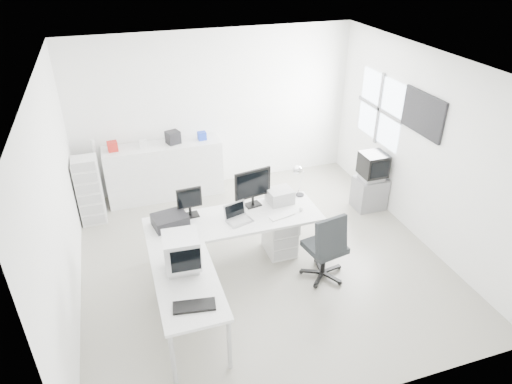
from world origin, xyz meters
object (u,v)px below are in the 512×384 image
object	(u,v)px
drawer_pedestal	(280,234)
office_chair	(325,244)
filing_cabinet	(90,190)
side_desk	(190,307)
lcd_monitor_large	(253,188)
tv_cabinet	(369,193)
crt_tv	(373,167)
lcd_monitor_small	(190,202)
laptop	(239,214)
main_desk	(235,241)
sideboard	(165,171)
inkjet_printer	(170,220)
laser_printer	(280,196)
crt_monitor	(182,253)

from	to	relation	value
drawer_pedestal	office_chair	world-z (taller)	office_chair
filing_cabinet	side_desk	bearing A→B (deg)	-70.14
lcd_monitor_large	office_chair	bearing A→B (deg)	-62.33
tv_cabinet	crt_tv	size ratio (longest dim) A/B	1.10
side_desk	filing_cabinet	size ratio (longest dim) A/B	1.29
lcd_monitor_small	office_chair	xyz separation A→B (m)	(1.62, -0.91, -0.42)
lcd_monitor_large	drawer_pedestal	bearing A→B (deg)	-40.47
laptop	tv_cabinet	distance (m)	2.75
main_desk	side_desk	world-z (taller)	same
lcd_monitor_small	main_desk	bearing A→B (deg)	-28.05
side_desk	sideboard	xyz separation A→B (m)	(0.20, 3.32, 0.12)
main_desk	laptop	bearing A→B (deg)	-63.43
lcd_monitor_small	office_chair	distance (m)	1.91
main_desk	tv_cabinet	distance (m)	2.71
inkjet_printer	laser_printer	world-z (taller)	laser_printer
inkjet_printer	office_chair	bearing A→B (deg)	-31.88
laptop	filing_cabinet	bearing A→B (deg)	119.46
laptop	inkjet_printer	bearing A→B (deg)	151.38
main_desk	inkjet_printer	size ratio (longest dim) A/B	5.43
lcd_monitor_large	filing_cabinet	bearing A→B (deg)	134.47
inkjet_printer	crt_monitor	distance (m)	0.96
laptop	side_desk	bearing A→B (deg)	-148.08
sideboard	drawer_pedestal	bearing A→B (deg)	-58.20
drawer_pedestal	crt_tv	xyz separation A→B (m)	(1.90, 0.70, 0.48)
filing_cabinet	sideboard	bearing A→B (deg)	17.91
lcd_monitor_small	side_desk	bearing A→B (deg)	-106.14
crt_monitor	filing_cabinet	distance (m)	2.90
filing_cabinet	lcd_monitor_large	bearing A→B (deg)	-34.81
main_desk	crt_tv	size ratio (longest dim) A/B	4.80
lcd_monitor_small	crt_tv	size ratio (longest dim) A/B	0.86
laser_printer	tv_cabinet	xyz separation A→B (m)	(1.85, 0.53, -0.57)
crt_monitor	side_desk	bearing A→B (deg)	-86.31
filing_cabinet	crt_monitor	bearing A→B (deg)	-68.44
side_desk	drawer_pedestal	distance (m)	1.93
main_desk	drawer_pedestal	distance (m)	0.71
sideboard	filing_cabinet	size ratio (longest dim) A/B	1.84
lcd_monitor_large	sideboard	distance (m)	2.27
lcd_monitor_large	inkjet_printer	bearing A→B (deg)	176.40
crt_monitor	sideboard	size ratio (longest dim) A/B	0.22
crt_monitor	main_desk	bearing A→B (deg)	48.69
main_desk	crt_tv	distance (m)	2.73
drawer_pedestal	laptop	bearing A→B (deg)	-167.01
main_desk	tv_cabinet	xyz separation A→B (m)	(2.60, 0.75, -0.10)
lcd_monitor_small	laser_printer	distance (m)	1.31
side_desk	tv_cabinet	xyz separation A→B (m)	(3.45, 1.85, -0.10)
tv_cabinet	filing_cabinet	xyz separation A→B (m)	(-4.50, 1.06, 0.27)
crt_tv	lcd_monitor_large	bearing A→B (deg)	-167.39
sideboard	filing_cabinet	xyz separation A→B (m)	(-1.26, -0.41, 0.04)
office_chair	sideboard	size ratio (longest dim) A/B	0.54
side_desk	laser_printer	bearing A→B (deg)	39.52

